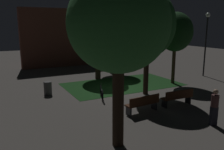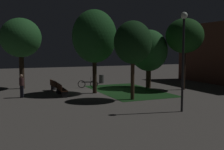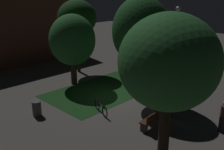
% 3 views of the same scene
% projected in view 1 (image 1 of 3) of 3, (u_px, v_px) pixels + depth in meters
% --- Properties ---
extents(ground_plane, '(60.00, 60.00, 0.00)m').
position_uv_depth(ground_plane, '(122.00, 91.00, 15.60)').
color(ground_plane, '#56514C').
extents(grass_lawn, '(8.23, 4.70, 0.01)m').
position_uv_depth(grass_lawn, '(122.00, 84.00, 17.22)').
color(grass_lawn, '#194219').
rests_on(grass_lawn, ground).
extents(bench_front_right, '(1.83, 0.61, 0.88)m').
position_uv_depth(bench_front_right, '(143.00, 103.00, 11.56)').
color(bench_front_right, '#422314').
rests_on(bench_front_right, ground).
extents(bench_back_row, '(1.82, 0.55, 0.88)m').
position_uv_depth(bench_back_row, '(178.00, 97.00, 12.57)').
color(bench_back_row, '#422314').
rests_on(bench_back_row, ground).
extents(tree_back_right, '(3.20, 3.20, 4.99)m').
position_uv_depth(tree_back_right, '(97.00, 39.00, 18.31)').
color(tree_back_right, '#38281C').
rests_on(tree_back_right, ground).
extents(tree_lawn_side, '(3.05, 3.05, 5.82)m').
position_uv_depth(tree_lawn_side, '(110.00, 23.00, 20.81)').
color(tree_lawn_side, '#2D2116').
rests_on(tree_lawn_side, ground).
extents(tree_tall_center, '(2.48, 2.48, 5.16)m').
position_uv_depth(tree_tall_center, '(175.00, 32.00, 16.84)').
color(tree_tall_center, '#423021').
rests_on(tree_tall_center, ground).
extents(tree_near_wall, '(3.38, 3.38, 5.91)m').
position_uv_depth(tree_near_wall, '(119.00, 25.00, 7.65)').
color(tree_near_wall, '#2D2116').
rests_on(tree_near_wall, ground).
extents(tree_back_left, '(3.32, 3.32, 6.25)m').
position_uv_depth(tree_back_left, '(147.00, 25.00, 13.95)').
color(tree_back_left, '#2D2116').
rests_on(tree_back_left, ground).
extents(lamp_post_path_center, '(0.36, 0.36, 5.22)m').
position_uv_depth(lamp_post_path_center, '(206.00, 34.00, 19.44)').
color(lamp_post_path_center, black).
rests_on(lamp_post_path_center, ground).
extents(trash_bin, '(0.48, 0.48, 0.83)m').
position_uv_depth(trash_bin, '(48.00, 88.00, 14.59)').
color(trash_bin, '#4C4C4C').
rests_on(trash_bin, ground).
extents(bicycle, '(0.64, 1.64, 0.93)m').
position_uv_depth(bicycle, '(102.00, 93.00, 13.80)').
color(bicycle, black).
rests_on(bicycle, ground).
extents(pedestrian, '(0.32, 0.32, 1.61)m').
position_uv_depth(pedestrian, '(214.00, 106.00, 10.02)').
color(pedestrian, black).
rests_on(pedestrian, ground).
extents(building_wall_backdrop, '(11.21, 0.80, 5.89)m').
position_uv_depth(building_wall_backdrop, '(76.00, 38.00, 25.01)').
color(building_wall_backdrop, brown).
rests_on(building_wall_backdrop, ground).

